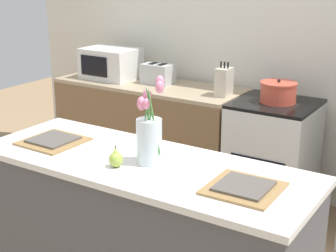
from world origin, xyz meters
TOP-DOWN VIEW (x-y plane):
  - back_wall at (0.00, 2.00)m, footprint 5.20×0.08m
  - kitchen_island at (0.00, 0.00)m, footprint 1.80×0.66m
  - back_counter at (-1.06, 1.60)m, footprint 1.68×0.60m
  - stove_range at (0.10, 1.60)m, footprint 0.60×0.61m
  - flower_vase at (0.05, 0.00)m, footprint 0.16×0.14m
  - pear_figurine at (-0.06, -0.13)m, footprint 0.07×0.07m
  - plate_setting_left at (-0.58, -0.04)m, footprint 0.32×0.32m
  - plate_setting_right at (0.58, -0.04)m, footprint 0.32×0.32m
  - toaster at (-1.00, 1.64)m, footprint 0.28×0.18m
  - cooking_pot at (0.11, 1.60)m, footprint 0.28×0.28m
  - microwave at (-1.48, 1.60)m, footprint 0.48×0.37m
  - knife_block at (-0.32, 1.56)m, footprint 0.10×0.14m

SIDE VIEW (x-z plane):
  - stove_range at x=0.10m, z-range 0.00..0.90m
  - back_counter at x=-1.06m, z-range 0.00..0.90m
  - kitchen_island at x=0.00m, z-range 0.00..0.94m
  - plate_setting_left at x=-0.58m, z-range 0.94..0.96m
  - plate_setting_right at x=0.58m, z-range 0.94..0.96m
  - cooking_pot at x=0.11m, z-range 0.89..1.07m
  - pear_figurine at x=-0.06m, z-range 0.93..1.04m
  - toaster at x=-1.00m, z-range 0.90..1.07m
  - knife_block at x=-0.32m, z-range 0.88..1.15m
  - microwave at x=-1.48m, z-range 0.90..1.17m
  - flower_vase at x=0.05m, z-range 0.87..1.31m
  - back_wall at x=0.00m, z-range 0.00..2.70m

